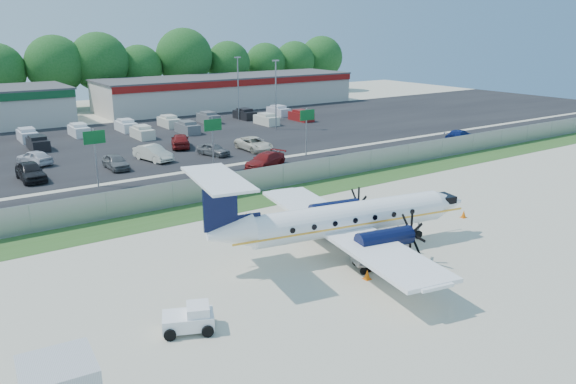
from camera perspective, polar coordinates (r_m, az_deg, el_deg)
ground at (r=34.43m, az=5.69°, el=-6.00°), size 170.00×170.00×0.00m
grass_verge at (r=43.71m, az=-4.45°, el=-1.06°), size 170.00×4.00×0.02m
access_road at (r=49.66m, az=-8.52°, el=0.94°), size 170.00×8.00×0.02m
parking_lot at (r=68.72m, az=-16.31°, el=4.74°), size 170.00×32.00×0.02m
perimeter_fence at (r=45.10m, az=-5.76°, el=0.77°), size 120.00×0.06×1.99m
building_east at (r=98.59m, az=-6.05°, el=10.17°), size 44.40×12.40×5.24m
sign_left at (r=49.71m, az=-19.03°, el=4.50°), size 1.80×0.26×5.00m
sign_mid at (r=53.59m, az=-7.64°, el=6.05°), size 1.80×0.26×5.00m
sign_right at (r=59.29m, az=1.93°, el=7.17°), size 1.80×0.26×5.00m
light_pole_ne at (r=74.77m, az=-1.25°, el=10.32°), size 0.90×0.35×9.09m
light_pole_se at (r=83.27m, az=-5.09°, el=10.88°), size 0.90×0.35×9.09m
tree_line at (r=101.22m, az=-22.55°, el=7.69°), size 112.00×6.00×14.00m
aircraft at (r=33.50m, az=5.68°, el=-2.73°), size 18.09×17.75×5.53m
pushback_tug at (r=25.99m, az=-9.87°, el=-12.54°), size 2.62×2.33×1.22m
baggage_cart_near at (r=32.01m, az=8.63°, el=-6.82°), size 2.57×2.06×1.18m
baggage_cart_far at (r=33.97m, az=10.93°, el=-5.67°), size 2.25×1.78×1.03m
cone_nose at (r=41.99m, az=17.41°, el=-2.17°), size 0.38×0.38×0.53m
cone_port_wing at (r=30.82m, az=8.04°, el=-8.32°), size 0.38×0.38×0.54m
cone_starboard_wing at (r=39.81m, az=-4.26°, el=-2.46°), size 0.36×0.36×0.51m
road_car_mid at (r=54.61m, az=-2.33°, el=2.50°), size 5.36×3.76×1.44m
road_car_east at (r=69.87m, az=16.94°, el=4.86°), size 5.62×3.65×1.51m
parked_car_a at (r=54.89m, az=-24.58°, el=1.08°), size 2.12×4.98×1.68m
parked_car_b at (r=56.45m, az=-17.04°, el=2.24°), size 1.74×4.22×1.43m
parked_car_c at (r=59.04m, az=-13.50°, el=3.11°), size 2.82×5.12×1.60m
parked_car_d at (r=60.31m, az=-7.58°, el=3.70°), size 2.73×4.23×1.34m
parked_car_e at (r=62.38m, az=-3.45°, el=4.23°), size 2.49×5.31×1.47m
parked_car_f at (r=61.15m, az=-24.29°, el=2.55°), size 3.18×4.66×1.47m
parked_car_g at (r=64.91m, az=-10.84°, el=4.44°), size 3.62×5.25×1.66m
far_parking_rows at (r=73.42m, az=-17.56°, el=5.33°), size 56.00×10.00×1.60m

